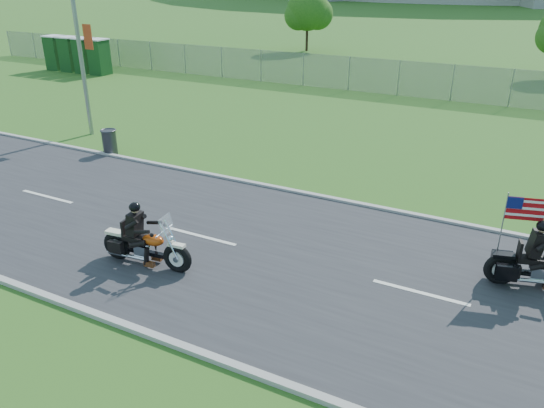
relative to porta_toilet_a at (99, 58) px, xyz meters
The scene contains 13 objects.
ground 27.83m from the porta_toilet_a, 37.69° to the right, with size 420.00×420.00×0.00m, color #2D5D1D.
road 27.83m from the porta_toilet_a, 37.69° to the right, with size 120.00×8.00×0.04m, color #28282B.
curb_north 25.55m from the porta_toilet_a, 30.48° to the right, with size 120.00×0.18×0.12m, color #9E9B93.
curb_south 30.47m from the porta_toilet_a, 43.74° to the right, with size 120.00×0.18×0.12m, color #9E9B93.
fence 17.26m from the porta_toilet_a, 10.01° to the left, with size 60.00×0.03×2.00m, color gray.
porta_toilet_a is the anchor object (origin of this frame).
porta_toilet_b 1.40m from the porta_toilet_a, behind, with size 1.10×1.10×2.30m, color #144017.
porta_toilet_c 2.80m from the porta_toilet_a, behind, with size 1.10×1.10×2.30m, color #144017.
porta_toilet_d 4.20m from the porta_toilet_a, behind, with size 1.10×1.10×2.30m, color #144017.
tree_fence_mid 18.97m from the porta_toilet_a, 64.72° to the left, with size 3.96×3.69×5.30m.
motorcycle_lead 27.22m from the porta_toilet_a, 43.87° to the right, with size 2.52×0.76×1.70m.
motorcycle_follow 32.33m from the porta_toilet_a, 28.62° to the right, with size 2.51×1.14×2.14m.
trash_can 17.98m from the porta_toilet_a, 44.99° to the right, with size 0.56×0.56×0.96m, color #38393D.
Camera 1 is at (5.69, -10.59, 6.81)m, focal length 35.00 mm.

